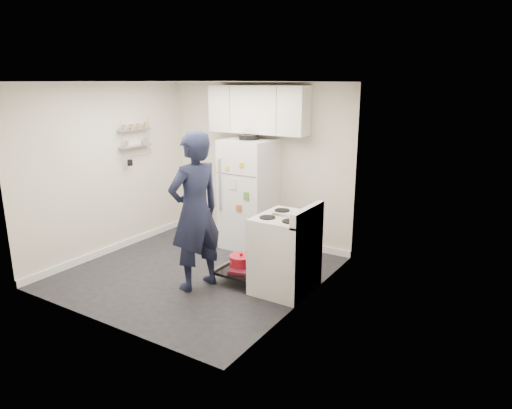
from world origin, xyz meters
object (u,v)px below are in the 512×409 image
Objects in this scene: refrigerator at (249,194)px; person at (195,212)px; open_oven_door at (243,265)px; electric_range at (284,254)px.

person is at bearing -81.12° from refrigerator.
open_oven_door is 1.00m from person.
electric_range is 1.57× the size of open_oven_door.
person is (-0.36, -0.50, 0.79)m from open_oven_door.
electric_range is 0.67m from open_oven_door.
electric_range is 1.20m from person.
refrigerator is at bearing -155.94° from person.
refrigerator is at bearing 118.84° from open_oven_door.
refrigerator is 0.89× the size of person.
open_oven_door is at bearing -179.63° from electric_range.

